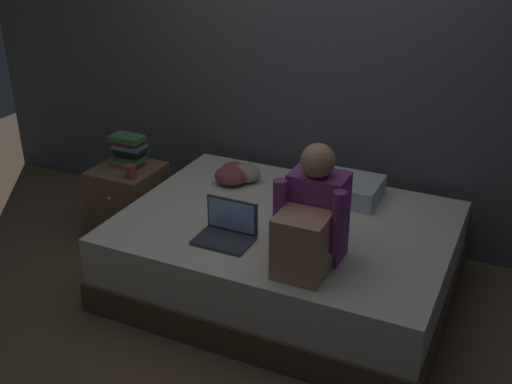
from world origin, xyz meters
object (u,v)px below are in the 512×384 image
bed (285,255)px  laptop (227,230)px  person_sitting (311,221)px  book_stack (129,150)px  nightstand (130,201)px  pillow (337,187)px  mug (131,171)px  clothes_pile (237,173)px

bed → laptop: 0.52m
person_sitting → laptop: person_sitting is taller
bed → book_stack: bearing=170.1°
nightstand → person_sitting: person_sitting is taller
nightstand → laptop: size_ratio=1.64×
laptop → pillow: bearing=64.6°
person_sitting → mug: bearing=163.0°
nightstand → pillow: pillow is taller
laptop → bed: bearing=58.6°
nightstand → clothes_pile: 0.85m
pillow → book_stack: size_ratio=2.44×
bed → clothes_pile: size_ratio=6.78×
pillow → mug: 1.39m
nightstand → laptop: (1.08, -0.53, 0.28)m
nightstand → person_sitting: size_ratio=0.80×
pillow → clothes_pile: bearing=-173.8°
clothes_pile → bed: bearing=-35.6°
pillow → clothes_pile: size_ratio=1.90×
laptop → clothes_pile: bearing=112.7°
book_stack → mug: 0.23m
person_sitting → book_stack: bearing=158.8°
laptop → person_sitting: bearing=-4.1°
bed → pillow: (0.17, 0.45, 0.31)m
person_sitting → laptop: bearing=175.9°
book_stack → laptop: bearing=-28.2°
pillow → person_sitting: bearing=-81.0°
person_sitting → pillow: size_ratio=1.17×
bed → pillow: size_ratio=3.57×
person_sitting → nightstand: bearing=160.4°
pillow → nightstand: bearing=-169.4°
person_sitting → clothes_pile: person_sitting is taller
nightstand → bed: bearing=-7.7°
nightstand → book_stack: 0.38m
laptop → nightstand: bearing=153.8°
laptop → pillow: 0.89m
laptop → clothes_pile: (-0.31, 0.73, 0.01)m
person_sitting → book_stack: 1.72m
bed → laptop: (-0.22, -0.36, 0.30)m
laptop → book_stack: book_stack is taller
bed → book_stack: book_stack is taller
mug → clothes_pile: size_ratio=0.31×
person_sitting → clothes_pile: (-0.82, 0.77, -0.19)m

